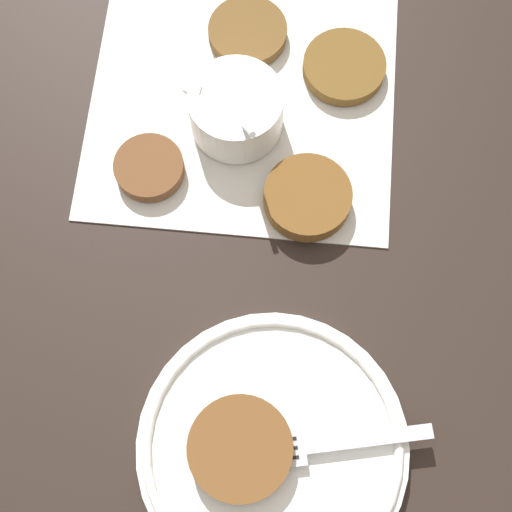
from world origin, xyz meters
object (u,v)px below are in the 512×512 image
at_px(fritter_on_plate, 240,449).
at_px(fork, 307,446).
at_px(serving_plate, 273,447).
at_px(sauce_bowl, 236,112).

bearing_deg(fritter_on_plate, fork, -164.96).
bearing_deg(serving_plate, sauce_bowl, -70.76).
bearing_deg(fork, serving_plate, 11.93).
distance_m(serving_plate, fork, 0.03).
relative_size(sauce_bowl, fork, 0.60).
distance_m(serving_plate, fritter_on_plate, 0.03).
bearing_deg(fritter_on_plate, serving_plate, -161.71).
bearing_deg(sauce_bowl, serving_plate, 109.24).
distance_m(sauce_bowl, serving_plate, 0.30).
relative_size(fritter_on_plate, fork, 0.51).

